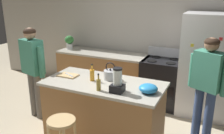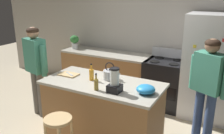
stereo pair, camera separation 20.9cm
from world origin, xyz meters
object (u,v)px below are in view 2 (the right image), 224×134
object	(u,v)px
chef_knife	(70,74)
mixing_bowl	(146,89)
potted_plant	(75,41)
bottle_vinegar	(96,84)
kitchen_island	(103,111)
refrigerator	(211,68)
tea_kettle	(110,74)
bar_stool	(59,129)
bottle_soda	(91,74)
person_by_island_left	(36,64)
blender_appliance	(115,82)
cutting_board	(69,74)
person_by_sink_right	(208,83)
stove_range	(165,83)

from	to	relation	value
chef_knife	mixing_bowl	bearing A→B (deg)	22.73
potted_plant	bottle_vinegar	size ratio (longest dim) A/B	1.27
kitchen_island	refrigerator	world-z (taller)	refrigerator
potted_plant	tea_kettle	bearing A→B (deg)	-39.45
mixing_bowl	chef_knife	xyz separation A→B (m)	(-1.31, 0.08, -0.03)
kitchen_island	tea_kettle	distance (m)	0.57
bar_stool	bottle_soda	size ratio (longest dim) A/B	2.62
bottle_soda	tea_kettle	size ratio (longest dim) A/B	0.93
refrigerator	bar_stool	xyz separation A→B (m)	(-1.51, -2.27, -0.40)
bar_stool	potted_plant	xyz separation A→B (m)	(-1.44, 2.32, 0.58)
person_by_island_left	blender_appliance	world-z (taller)	person_by_island_left
bottle_soda	cutting_board	size ratio (longest dim) A/B	0.85
kitchen_island	chef_knife	xyz separation A→B (m)	(-0.61, 0.02, 0.49)
refrigerator	cutting_board	xyz separation A→B (m)	(-1.94, -1.48, 0.01)
person_by_island_left	mixing_bowl	xyz separation A→B (m)	(2.11, -0.17, 0.00)
person_by_sink_right	tea_kettle	bearing A→B (deg)	-162.38
bottle_soda	potted_plant	bearing A→B (deg)	133.26
person_by_sink_right	potted_plant	xyz separation A→B (m)	(-3.02, 0.96, 0.13)
potted_plant	cutting_board	distance (m)	1.85
stove_range	cutting_board	xyz separation A→B (m)	(-1.14, -1.51, 0.46)
bottle_vinegar	chef_knife	size ratio (longest dim) A/B	1.07
bottle_soda	blender_appliance	bearing A→B (deg)	-23.29
blender_appliance	kitchen_island	bearing A→B (deg)	145.56
cutting_board	refrigerator	bearing A→B (deg)	37.43
chef_knife	kitchen_island	bearing A→B (deg)	24.86
mixing_bowl	tea_kettle	size ratio (longest dim) A/B	0.90
stove_range	blender_appliance	world-z (taller)	blender_appliance
refrigerator	chef_knife	distance (m)	2.42
mixing_bowl	chef_knife	bearing A→B (deg)	176.30
refrigerator	tea_kettle	size ratio (longest dim) A/B	6.72
blender_appliance	cutting_board	xyz separation A→B (m)	(-0.95, 0.24, -0.13)
chef_knife	cutting_board	bearing A→B (deg)	-153.57
potted_plant	bottle_vinegar	world-z (taller)	potted_plant
person_by_island_left	tea_kettle	world-z (taller)	person_by_island_left
person_by_sink_right	potted_plant	bearing A→B (deg)	162.33
stove_range	tea_kettle	xyz separation A→B (m)	(-0.47, -1.36, 0.53)
mixing_bowl	kitchen_island	bearing A→B (deg)	174.44
kitchen_island	refrigerator	bearing A→B (deg)	48.90
stove_range	mixing_bowl	world-z (taller)	stove_range
bar_stool	blender_appliance	xyz separation A→B (m)	(0.52, 0.55, 0.55)
person_by_island_left	bar_stool	distance (m)	1.56
mixing_bowl	cutting_board	bearing A→B (deg)	176.35
refrigerator	blender_appliance	bearing A→B (deg)	-119.86
kitchen_island	bottle_vinegar	distance (m)	0.62
kitchen_island	refrigerator	xyz separation A→B (m)	(1.31, 1.50, 0.46)
person_by_island_left	mixing_bowl	distance (m)	2.12
stove_range	bottle_soda	world-z (taller)	bottle_soda
potted_plant	mixing_bowl	size ratio (longest dim) A/B	1.21
cutting_board	chef_knife	size ratio (longest dim) A/B	1.36
cutting_board	mixing_bowl	bearing A→B (deg)	-3.65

